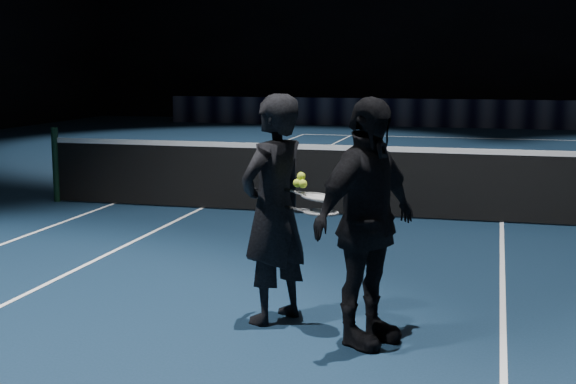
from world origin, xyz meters
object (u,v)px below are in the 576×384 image
(racket_lower, at_px, (321,212))
(racket_upper, at_px, (319,197))
(player_a, at_px, (274,209))
(tennis_balls, at_px, (300,181))
(player_b, at_px, (366,222))

(racket_lower, bearing_deg, racket_upper, 141.34)
(racket_upper, bearing_deg, player_a, -178.29)
(tennis_balls, bearing_deg, player_b, -23.47)
(racket_upper, bearing_deg, tennis_balls, -170.43)
(player_a, distance_m, player_b, 0.85)
(player_a, xyz_separation_m, tennis_balls, (0.24, -0.09, 0.25))
(player_b, bearing_deg, racket_lower, 96.48)
(tennis_balls, bearing_deg, player_a, 158.13)
(player_a, distance_m, tennis_balls, 0.35)
(racket_lower, relative_size, racket_upper, 1.00)
(player_a, relative_size, racket_lower, 2.66)
(racket_lower, height_order, tennis_balls, tennis_balls)
(player_a, distance_m, racket_lower, 0.45)
(player_a, height_order, player_b, same)
(player_a, height_order, racket_lower, player_a)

